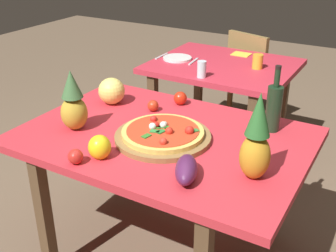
# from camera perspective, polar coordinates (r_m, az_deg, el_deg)

# --- Properties ---
(ground_plane) EXTENTS (10.00, 10.00, 0.00)m
(ground_plane) POSITION_cam_1_polar(r_m,az_deg,el_deg) (2.51, -0.50, -16.52)
(ground_plane) COLOR brown
(display_table) EXTENTS (1.39, 0.97, 0.75)m
(display_table) POSITION_cam_1_polar(r_m,az_deg,el_deg) (2.12, -0.57, -3.04)
(display_table) COLOR brown
(display_table) RESTS_ON ground_plane
(background_table) EXTENTS (1.03, 0.87, 0.75)m
(background_table) POSITION_cam_1_polar(r_m,az_deg,el_deg) (3.23, 7.38, 6.63)
(background_table) COLOR brown
(background_table) RESTS_ON ground_plane
(dining_chair) EXTENTS (0.50, 0.50, 0.85)m
(dining_chair) POSITION_cam_1_polar(r_m,az_deg,el_deg) (3.86, 11.36, 7.05)
(dining_chair) COLOR olive
(dining_chair) RESTS_ON ground_plane
(pizza_board) EXTENTS (0.47, 0.47, 0.02)m
(pizza_board) POSITION_cam_1_polar(r_m,az_deg,el_deg) (2.03, -0.71, -1.48)
(pizza_board) COLOR olive
(pizza_board) RESTS_ON display_table
(pizza) EXTENTS (0.40, 0.40, 0.06)m
(pizza) POSITION_cam_1_polar(r_m,az_deg,el_deg) (2.02, -0.66, -0.80)
(pizza) COLOR #E3B855
(pizza) RESTS_ON pizza_board
(wine_bottle) EXTENTS (0.08, 0.08, 0.34)m
(wine_bottle) POSITION_cam_1_polar(r_m,az_deg,el_deg) (2.14, 14.11, 2.52)
(wine_bottle) COLOR #182F1B
(wine_bottle) RESTS_ON display_table
(pineapple_left) EXTENTS (0.13, 0.13, 0.31)m
(pineapple_left) POSITION_cam_1_polar(r_m,az_deg,el_deg) (2.14, -12.69, 3.01)
(pineapple_left) COLOR gold
(pineapple_left) RESTS_ON display_table
(pineapple_right) EXTENTS (0.12, 0.12, 0.37)m
(pineapple_right) POSITION_cam_1_polar(r_m,az_deg,el_deg) (1.70, 11.85, -2.04)
(pineapple_right) COLOR #C38821
(pineapple_right) RESTS_ON display_table
(melon) EXTENTS (0.15, 0.15, 0.15)m
(melon) POSITION_cam_1_polar(r_m,az_deg,el_deg) (2.44, -7.64, 4.71)
(melon) COLOR #EED565
(melon) RESTS_ON display_table
(bell_pepper) EXTENTS (0.10, 0.10, 0.11)m
(bell_pepper) POSITION_cam_1_polar(r_m,az_deg,el_deg) (1.88, -9.23, -2.84)
(bell_pepper) COLOR yellow
(bell_pepper) RESTS_ON display_table
(eggplant) EXTENTS (0.16, 0.22, 0.09)m
(eggplant) POSITION_cam_1_polar(r_m,az_deg,el_deg) (1.71, 2.49, -5.89)
(eggplant) COLOR #50204A
(eggplant) RESTS_ON display_table
(tomato_by_bottle) EXTENTS (0.06, 0.06, 0.06)m
(tomato_by_bottle) POSITION_cam_1_polar(r_m,az_deg,el_deg) (2.33, -2.04, 2.76)
(tomato_by_bottle) COLOR red
(tomato_by_bottle) RESTS_ON display_table
(tomato_near_board) EXTENTS (0.08, 0.08, 0.08)m
(tomato_near_board) POSITION_cam_1_polar(r_m,az_deg,el_deg) (2.42, 1.67, 3.78)
(tomato_near_board) COLOR red
(tomato_near_board) RESTS_ON display_table
(tomato_at_corner) EXTENTS (0.07, 0.07, 0.07)m
(tomato_at_corner) POSITION_cam_1_polar(r_m,az_deg,el_deg) (1.86, -12.40, -4.06)
(tomato_at_corner) COLOR red
(tomato_at_corner) RESTS_ON display_table
(drinking_glass_juice) EXTENTS (0.08, 0.08, 0.10)m
(drinking_glass_juice) POSITION_cam_1_polar(r_m,az_deg,el_deg) (3.11, 12.02, 8.53)
(drinking_glass_juice) COLOR gold
(drinking_glass_juice) RESTS_ON background_table
(drinking_glass_water) EXTENTS (0.06, 0.06, 0.11)m
(drinking_glass_water) POSITION_cam_1_polar(r_m,az_deg,el_deg) (2.87, 4.57, 7.66)
(drinking_glass_water) COLOR silver
(drinking_glass_water) RESTS_ON background_table
(dinner_plate) EXTENTS (0.22, 0.22, 0.02)m
(dinner_plate) POSITION_cam_1_polar(r_m,az_deg,el_deg) (3.27, 1.27, 9.16)
(dinner_plate) COLOR white
(dinner_plate) RESTS_ON background_table
(fork_utensil) EXTENTS (0.02, 0.18, 0.01)m
(fork_utensil) POSITION_cam_1_polar(r_m,az_deg,el_deg) (3.34, -0.86, 9.43)
(fork_utensil) COLOR silver
(fork_utensil) RESTS_ON background_table
(knife_utensil) EXTENTS (0.03, 0.18, 0.01)m
(knife_utensil) POSITION_cam_1_polar(r_m,az_deg,el_deg) (3.21, 3.48, 8.72)
(knife_utensil) COLOR silver
(knife_utensil) RESTS_ON background_table
(napkin_folded) EXTENTS (0.14, 0.12, 0.01)m
(napkin_folded) POSITION_cam_1_polar(r_m,az_deg,el_deg) (3.44, 9.88, 9.54)
(napkin_folded) COLOR yellow
(napkin_folded) RESTS_ON background_table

